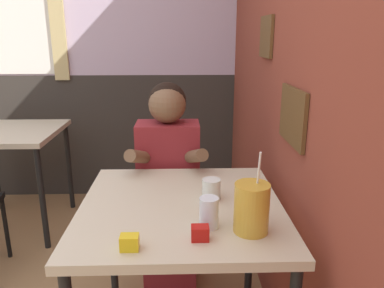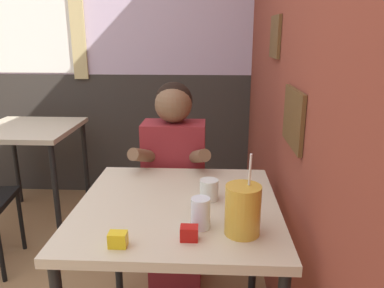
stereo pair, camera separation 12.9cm
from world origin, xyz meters
name	(u,v)px [view 1 (the left image)]	position (x,y,z in m)	size (l,w,h in m)	color
brick_wall_right	(270,51)	(1.31, 1.14, 1.35)	(0.08, 4.28, 2.70)	brown
back_wall	(83,44)	(-0.01, 2.31, 1.36)	(5.56, 0.09, 2.70)	silver
main_table	(181,221)	(0.81, 0.42, 0.69)	(0.82, 0.84, 0.77)	beige
background_table	(11,143)	(-0.44, 1.68, 0.67)	(0.69, 0.72, 0.77)	beige
person_seated	(169,184)	(0.74, 0.97, 0.63)	(0.42, 0.40, 1.20)	maroon
cocktail_pitcher	(252,208)	(1.05, 0.19, 0.86)	(0.12, 0.12, 0.30)	gold
glass_near_pitcher	(209,213)	(0.91, 0.22, 0.83)	(0.07, 0.07, 0.11)	silver
glass_center	(211,189)	(0.93, 0.46, 0.81)	(0.08, 0.08, 0.09)	silver
condiment_ketchup	(200,233)	(0.87, 0.14, 0.79)	(0.06, 0.04, 0.05)	#B7140F
condiment_mustard	(130,242)	(0.64, 0.08, 0.79)	(0.06, 0.04, 0.05)	yellow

